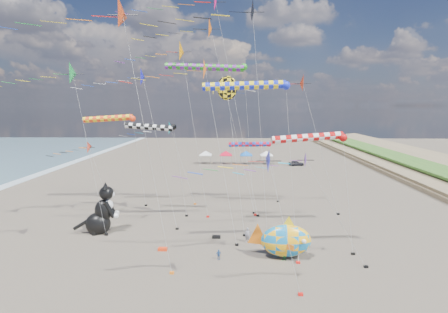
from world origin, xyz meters
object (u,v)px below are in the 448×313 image
at_px(person_adult, 248,235).
at_px(child_green, 285,256).
at_px(cat_inflatable, 100,208).
at_px(child_blue, 219,255).
at_px(parked_car, 296,163).
at_px(fish_inflatable, 285,240).

relative_size(person_adult, child_green, 1.61).
relative_size(cat_inflatable, child_blue, 5.84).
bearing_deg(child_green, person_adult, 138.00).
relative_size(cat_inflatable, parked_car, 1.59).
distance_m(child_green, parked_car, 53.39).
height_order(cat_inflatable, child_green, cat_inflatable).
bearing_deg(person_adult, child_green, -57.77).
bearing_deg(child_blue, parked_car, 49.40).
bearing_deg(fish_inflatable, person_adult, 131.09).
height_order(cat_inflatable, child_blue, cat_inflatable).
distance_m(fish_inflatable, parked_car, 52.91).
relative_size(fish_inflatable, child_blue, 6.48).
relative_size(child_green, child_blue, 1.01).
distance_m(person_adult, child_green, 5.47).
xyz_separation_m(cat_inflatable, child_green, (19.85, -6.70, -2.37)).
xyz_separation_m(cat_inflatable, fish_inflatable, (19.93, -6.22, -1.07)).
relative_size(person_adult, parked_car, 0.44).
xyz_separation_m(person_adult, child_blue, (-2.89, -4.26, -0.31)).
bearing_deg(person_adult, fish_inflatable, -53.76).
height_order(person_adult, child_blue, person_adult).
distance_m(cat_inflatable, parked_car, 54.74).
distance_m(cat_inflatable, person_adult, 16.85).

